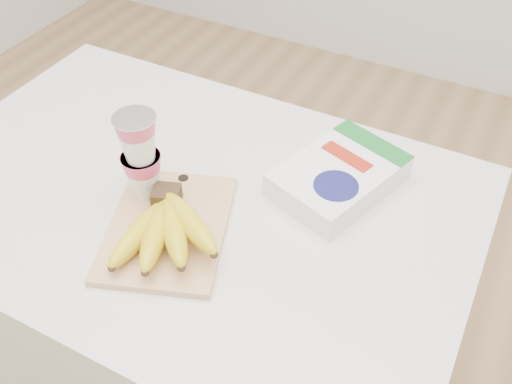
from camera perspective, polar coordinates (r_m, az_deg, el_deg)
table at (r=1.41m, az=-5.68°, el=-12.19°), size 1.09×0.73×0.82m
cutting_board at (r=1.03m, az=-8.81°, el=-3.55°), size 0.29×0.33×0.01m
bananas at (r=0.98m, az=-9.10°, el=-3.52°), size 0.20×0.21×0.07m
yogurt_stack at (r=1.03m, az=-11.52°, el=3.75°), size 0.08×0.08×0.18m
cereal_box at (r=1.10m, az=8.28°, el=1.59°), size 0.23×0.28×0.05m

